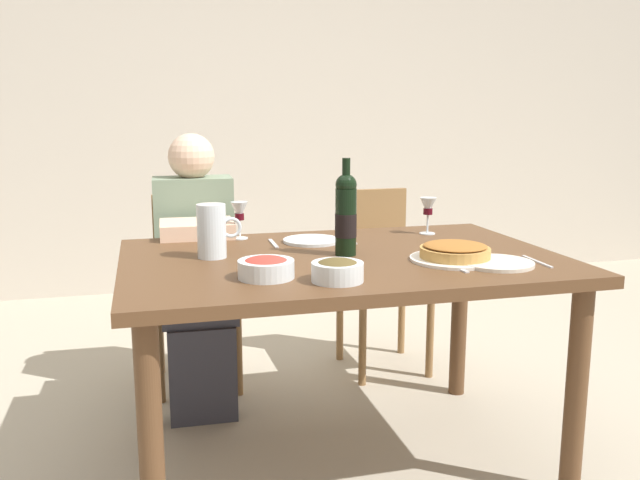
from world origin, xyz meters
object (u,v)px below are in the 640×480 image
at_px(wine_glass_left_diner, 239,213).
at_px(diner_left, 196,262).
at_px(wine_glass_right_diner, 428,208).
at_px(dining_table, 342,282).
at_px(dinner_plate_right_setting, 496,263).
at_px(chair_left, 194,276).
at_px(water_pitcher, 212,234).
at_px(baked_tart, 455,252).
at_px(chair_right, 378,267).
at_px(olive_bowl, 337,270).
at_px(dinner_plate_left_setting, 312,240).
at_px(wine_bottle, 346,214).
at_px(salad_bowl, 266,267).

bearing_deg(wine_glass_left_diner, diner_left, 120.40).
relative_size(wine_glass_left_diner, wine_glass_right_diner, 0.98).
relative_size(dining_table, wine_glass_right_diner, 10.00).
bearing_deg(dinner_plate_right_setting, chair_left, 127.58).
bearing_deg(water_pitcher, wine_glass_left_diner, 66.50).
relative_size(baked_tart, chair_left, 0.35).
bearing_deg(dinner_plate_right_setting, chair_right, 90.06).
xyz_separation_m(olive_bowl, dinner_plate_right_setting, (0.56, 0.07, -0.03)).
distance_m(wine_glass_left_diner, dinner_plate_left_setting, 0.31).
xyz_separation_m(olive_bowl, dinner_plate_left_setting, (0.07, 0.60, -0.03)).
xyz_separation_m(dining_table, diner_left, (-0.45, 0.67, -0.05)).
bearing_deg(chair_right, wine_glass_right_diner, 89.43).
bearing_deg(dinner_plate_right_setting, wine_bottle, 147.79).
xyz_separation_m(wine_bottle, diner_left, (-0.47, 0.66, -0.29)).
distance_m(wine_glass_left_diner, chair_left, 0.64).
bearing_deg(salad_bowl, olive_bowl, -25.36).
relative_size(wine_glass_left_diner, dinner_plate_left_setting, 0.67).
height_order(baked_tart, dinner_plate_right_setting, baked_tart).
distance_m(olive_bowl, wine_glass_right_diner, 0.87).
distance_m(wine_bottle, salad_bowl, 0.43).
bearing_deg(wine_glass_right_diner, water_pitcher, -165.80).
height_order(dining_table, wine_glass_left_diner, wine_glass_left_diner).
relative_size(dining_table, water_pitcher, 8.12).
distance_m(baked_tart, wine_glass_left_diner, 0.87).
relative_size(wine_bottle, chair_right, 0.39).
bearing_deg(wine_glass_left_diner, chair_right, 31.74).
height_order(wine_glass_left_diner, chair_right, wine_glass_left_diner).
height_order(salad_bowl, chair_right, chair_right).
distance_m(baked_tart, diner_left, 1.17).
bearing_deg(dining_table, salad_bowl, -142.14).
bearing_deg(dinner_plate_right_setting, olive_bowl, -172.54).
bearing_deg(wine_glass_left_diner, dinner_plate_right_setting, -41.70).
xyz_separation_m(dining_table, baked_tart, (0.35, -0.17, 0.12)).
distance_m(dinner_plate_right_setting, chair_left, 1.50).
height_order(dining_table, baked_tart, baked_tart).
relative_size(water_pitcher, olive_bowl, 1.19).
xyz_separation_m(salad_bowl, dinner_plate_left_setting, (0.27, 0.51, -0.03)).
height_order(water_pitcher, dinner_plate_right_setting, water_pitcher).
relative_size(dining_table, dinner_plate_right_setting, 6.19).
distance_m(baked_tart, wine_glass_right_diner, 0.50).
distance_m(water_pitcher, dinner_plate_left_setting, 0.44).
xyz_separation_m(wine_bottle, dinner_plate_left_setting, (-0.06, 0.26, -0.14)).
height_order(water_pitcher, wine_glass_right_diner, water_pitcher).
bearing_deg(dinner_plate_left_setting, salad_bowl, -117.86).
relative_size(salad_bowl, wine_glass_right_diner, 1.14).
relative_size(dining_table, chair_left, 1.72).
height_order(baked_tart, wine_glass_left_diner, wine_glass_left_diner).
bearing_deg(baked_tart, wine_glass_right_diner, 76.95).
bearing_deg(chair_right, dining_table, 61.18).
bearing_deg(diner_left, chair_left, -89.73).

